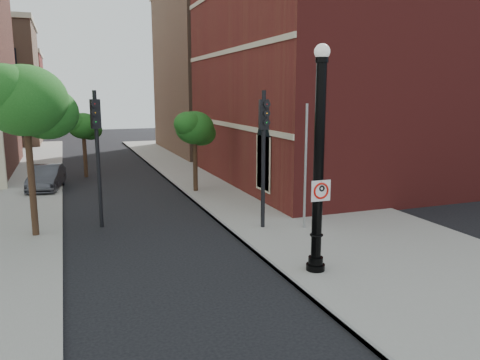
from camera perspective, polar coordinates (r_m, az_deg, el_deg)
name	(u,v)px	position (r m, az deg, el deg)	size (l,w,h in m)	color
ground	(226,297)	(12.64, -1.77, -14.09)	(120.00, 120.00, 0.00)	black
sidewalk_right	(274,198)	(23.60, 4.21, -2.19)	(8.00, 60.00, 0.12)	gray
curb_edge	(199,204)	(22.27, -5.08, -2.96)	(0.10, 60.00, 0.14)	gray
brick_wall_building	(393,77)	(31.73, 18.18, 11.87)	(22.30, 16.30, 12.50)	maroon
bg_building_tan_b	(283,74)	(45.40, 5.28, 12.75)	(22.00, 14.00, 14.00)	#876049
lamppost	(318,172)	(13.48, 9.53, 0.91)	(0.56, 0.56, 6.59)	black
no_parking_sign	(321,191)	(13.43, 9.84, -1.28)	(0.61, 0.06, 0.60)	white
parked_car	(46,178)	(27.76, -22.52, 0.26)	(1.44, 4.13, 1.36)	#313136
traffic_signal_left	(97,136)	(18.91, -17.08, 5.11)	(0.39, 0.46, 5.37)	black
traffic_signal_right	(264,137)	(17.70, 2.91, 5.20)	(0.39, 0.46, 5.36)	black
utility_pole	(305,169)	(17.92, 7.98, 1.40)	(0.10, 0.10, 4.89)	#999999
street_tree_a	(26,102)	(18.26, -24.59, 8.60)	(3.47, 3.14, 6.25)	black
street_tree_b	(84,127)	(30.94, -18.52, 6.18)	(2.24, 2.03, 4.04)	black
street_tree_c	(195,129)	(24.73, -5.51, 6.23)	(2.40, 2.17, 4.33)	black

